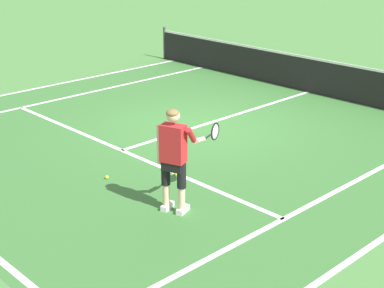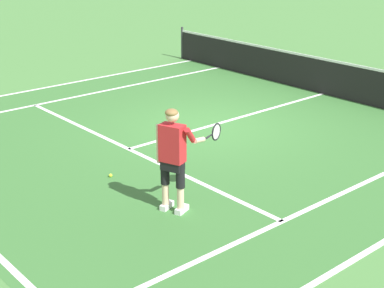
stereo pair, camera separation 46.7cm
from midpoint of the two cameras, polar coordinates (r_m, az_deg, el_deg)
The scene contains 11 objects.
ground_plane at distance 13.34m, azimuth 2.57°, elevation 1.69°, with size 80.00×80.00×0.00m, color #477F3D.
court_inner_surface at distance 12.79m, azimuth -0.26°, elevation 0.88°, with size 10.98×10.55×0.00m, color #387033.
line_service at distance 12.03m, azimuth -5.06°, elevation -0.50°, with size 8.23×0.10×0.01m, color white.
line_centre_service at distance 14.02m, azimuth 5.58°, elevation 2.57°, with size 0.10×6.40×0.01m, color white.
line_singles_left at distance 16.00m, azimuth -9.93°, elevation 4.63°, with size 0.10×10.15×0.01m, color white.
line_singles_right at distance 10.26m, azimuth 14.92°, elevation -5.00°, with size 0.10×10.15×0.01m, color white.
line_doubles_left at distance 17.15m, azimuth -12.33°, elevation 5.54°, with size 0.10×10.15×0.01m, color white.
tennis_net at distance 16.27m, azimuth 13.53°, elevation 6.44°, with size 11.96×0.08×1.07m.
tennis_player at distance 9.07m, azimuth -0.31°, elevation -0.91°, with size 0.58×1.22×1.71m.
tennis_ball_near_feet at distance 10.73m, azimuth -6.67°, elevation -3.06°, with size 0.07×0.07×0.07m, color #CCE02D.
tennis_ball_by_baseline at distance 10.74m, azimuth 0.00°, elevation -2.90°, with size 0.07×0.07×0.07m, color #CCE02D.
Camera 2 is at (9.31, -8.53, 4.30)m, focal length 54.97 mm.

